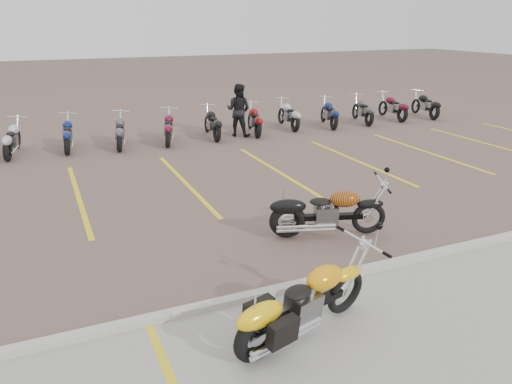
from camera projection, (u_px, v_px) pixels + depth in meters
ground at (243, 242)px, 9.71m from camera, size 100.00×100.00×0.00m
curb at (291, 287)px, 7.96m from camera, size 60.00×0.18×0.12m
parking_stripes at (186, 183)px, 13.16m from camera, size 38.00×5.50×0.01m
yellow_cruiser at (299, 305)px, 6.69m from camera, size 2.32×0.81×0.98m
flame_cruiser at (325, 213)px, 9.84m from camera, size 2.26×0.88×0.96m
person_b at (239, 110)px, 18.19m from camera, size 1.17×1.16×1.91m
bg_bike_row at (210, 122)px, 18.12m from camera, size 20.79×2.08×1.10m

